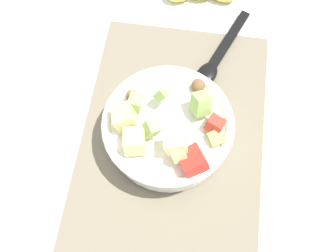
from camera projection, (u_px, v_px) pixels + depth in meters
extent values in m
plane|color=silver|center=(171.00, 148.00, 0.69)|extent=(2.40, 2.40, 0.00)
cube|color=#756B56|center=(171.00, 147.00, 0.69)|extent=(0.51, 0.32, 0.01)
cylinder|color=white|center=(168.00, 130.00, 0.67)|extent=(0.20, 0.20, 0.06)
torus|color=white|center=(168.00, 123.00, 0.64)|extent=(0.22, 0.22, 0.02)
cube|color=red|center=(193.00, 161.00, 0.60)|extent=(0.05, 0.06, 0.04)
sphere|color=brown|center=(132.00, 96.00, 0.65)|extent=(0.03, 0.03, 0.03)
cube|color=#BC3828|center=(215.00, 124.00, 0.63)|extent=(0.04, 0.04, 0.03)
cube|color=#9EC656|center=(216.00, 138.00, 0.63)|extent=(0.04, 0.03, 0.03)
cube|color=#93C160|center=(161.00, 95.00, 0.63)|extent=(0.02, 0.03, 0.03)
cube|color=#E5D684|center=(135.00, 141.00, 0.61)|extent=(0.05, 0.04, 0.04)
cube|color=#93C160|center=(201.00, 104.00, 0.63)|extent=(0.05, 0.04, 0.05)
cube|color=#E5D684|center=(124.00, 117.00, 0.62)|extent=(0.05, 0.05, 0.04)
sphere|color=brown|center=(198.00, 86.00, 0.66)|extent=(0.03, 0.03, 0.03)
cube|color=#E5D684|center=(179.00, 153.00, 0.60)|extent=(0.03, 0.03, 0.03)
cube|color=beige|center=(176.00, 143.00, 0.60)|extent=(0.03, 0.04, 0.04)
cube|color=#93C160|center=(135.00, 103.00, 0.64)|extent=(0.03, 0.03, 0.03)
cube|color=#A3CC6B|center=(152.00, 128.00, 0.61)|extent=(0.03, 0.04, 0.04)
ellipsoid|color=black|center=(206.00, 74.00, 0.74)|extent=(0.07, 0.05, 0.01)
cube|color=black|center=(229.00, 40.00, 0.78)|extent=(0.15, 0.07, 0.01)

